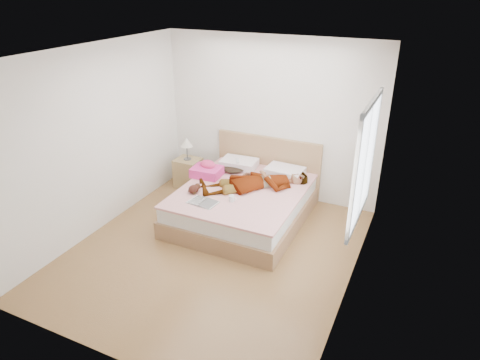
# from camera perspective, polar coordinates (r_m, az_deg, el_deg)

# --- Properties ---
(ground) EXTENTS (4.00, 4.00, 0.00)m
(ground) POSITION_cam_1_polar(r_m,az_deg,el_deg) (5.87, -3.56, -9.42)
(ground) COLOR #56381A
(ground) RESTS_ON ground
(woman) EXTENTS (1.71, 1.53, 0.23)m
(woman) POSITION_cam_1_polar(r_m,az_deg,el_deg) (6.39, 2.17, 0.12)
(woman) COLOR white
(woman) RESTS_ON bed
(hair) EXTENTS (0.49, 0.57, 0.08)m
(hair) POSITION_cam_1_polar(r_m,az_deg,el_deg) (7.01, -0.69, 1.80)
(hair) COLOR black
(hair) RESTS_ON bed
(phone) EXTENTS (0.09, 0.10, 0.05)m
(phone) POSITION_cam_1_polar(r_m,az_deg,el_deg) (6.88, -0.35, 2.62)
(phone) COLOR silver
(phone) RESTS_ON bed
(room_shell) EXTENTS (4.00, 4.00, 4.00)m
(room_shell) POSITION_cam_1_polar(r_m,az_deg,el_deg) (4.91, 16.28, 2.22)
(room_shell) COLOR white
(room_shell) RESTS_ON ground
(bed) EXTENTS (1.80, 2.08, 1.00)m
(bed) POSITION_cam_1_polar(r_m,az_deg,el_deg) (6.52, 0.69, -2.74)
(bed) COLOR olive
(bed) RESTS_ON ground
(towel) EXTENTS (0.47, 0.40, 0.24)m
(towel) POSITION_cam_1_polar(r_m,az_deg,el_deg) (6.76, -4.42, 1.34)
(towel) COLOR #D93B8D
(towel) RESTS_ON bed
(magazine) EXTENTS (0.43, 0.31, 0.02)m
(magazine) POSITION_cam_1_polar(r_m,az_deg,el_deg) (5.98, -4.97, -2.97)
(magazine) COLOR white
(magazine) RESTS_ON bed
(coffee_mug) EXTENTS (0.12, 0.09, 0.09)m
(coffee_mug) POSITION_cam_1_polar(r_m,az_deg,el_deg) (5.98, -1.09, -2.46)
(coffee_mug) COLOR silver
(coffee_mug) RESTS_ON bed
(plush_toy) EXTENTS (0.17, 0.23, 0.12)m
(plush_toy) POSITION_cam_1_polar(r_m,az_deg,el_deg) (6.25, -6.11, -1.14)
(plush_toy) COLOR black
(plush_toy) RESTS_ON bed
(nightstand) EXTENTS (0.43, 0.38, 0.90)m
(nightstand) POSITION_cam_1_polar(r_m,az_deg,el_deg) (7.52, -6.92, 1.25)
(nightstand) COLOR olive
(nightstand) RESTS_ON ground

